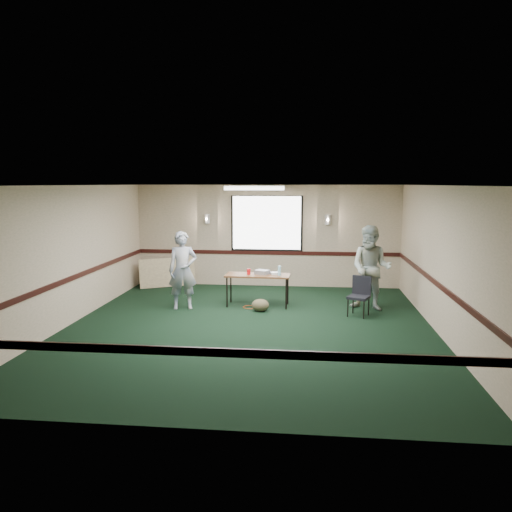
# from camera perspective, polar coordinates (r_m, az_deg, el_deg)

# --- Properties ---
(ground) EXTENTS (8.00, 8.00, 0.00)m
(ground) POSITION_cam_1_polar(r_m,az_deg,el_deg) (9.63, -0.83, -8.20)
(ground) COLOR black
(ground) RESTS_ON ground
(room_shell) EXTENTS (8.00, 8.02, 8.00)m
(room_shell) POSITION_cam_1_polar(r_m,az_deg,el_deg) (11.40, 0.44, 2.48)
(room_shell) COLOR tan
(room_shell) RESTS_ON ground
(folding_table) EXTENTS (1.45, 0.62, 0.72)m
(folding_table) POSITION_cam_1_polar(r_m,az_deg,el_deg) (11.16, 0.20, -2.39)
(folding_table) COLOR #563B18
(folding_table) RESTS_ON ground
(projector) EXTENTS (0.36, 0.34, 0.10)m
(projector) POSITION_cam_1_polar(r_m,az_deg,el_deg) (11.18, 0.71, -1.85)
(projector) COLOR gray
(projector) RESTS_ON folding_table
(game_console) EXTENTS (0.25, 0.22, 0.05)m
(game_console) POSITION_cam_1_polar(r_m,az_deg,el_deg) (11.15, 2.27, -1.99)
(game_console) COLOR silver
(game_console) RESTS_ON folding_table
(red_cup) EXTENTS (0.08, 0.08, 0.13)m
(red_cup) POSITION_cam_1_polar(r_m,az_deg,el_deg) (11.15, -0.84, -1.80)
(red_cup) COLOR red
(red_cup) RESTS_ON folding_table
(water_bottle) EXTENTS (0.07, 0.07, 0.22)m
(water_bottle) POSITION_cam_1_polar(r_m,az_deg,el_deg) (11.01, 2.69, -1.69)
(water_bottle) COLOR #90D6ED
(water_bottle) RESTS_ON folding_table
(duffel_bag) EXTENTS (0.44, 0.37, 0.27)m
(duffel_bag) POSITION_cam_1_polar(r_m,az_deg,el_deg) (10.80, 0.50, -5.64)
(duffel_bag) COLOR brown
(duffel_bag) RESTS_ON ground
(cable_coil) EXTENTS (0.35, 0.35, 0.02)m
(cable_coil) POSITION_cam_1_polar(r_m,az_deg,el_deg) (11.15, -0.71, -5.86)
(cable_coil) COLOR #CB4919
(cable_coil) RESTS_ON ground
(folded_table) EXTENTS (1.41, 0.90, 0.76)m
(folded_table) POSITION_cam_1_polar(r_m,az_deg,el_deg) (13.51, -10.09, -1.87)
(folded_table) COLOR #987F5E
(folded_table) RESTS_ON ground
(conference_chair) EXTENTS (0.53, 0.54, 0.82)m
(conference_chair) POSITION_cam_1_polar(r_m,az_deg,el_deg) (10.63, 11.80, -4.13)
(conference_chair) COLOR black
(conference_chair) RESTS_ON ground
(person_left) EXTENTS (0.71, 0.57, 1.71)m
(person_left) POSITION_cam_1_polar(r_m,az_deg,el_deg) (11.02, -8.37, -1.62)
(person_left) COLOR #3F598B
(person_left) RESTS_ON ground
(person_right) EXTENTS (1.08, 0.96, 1.84)m
(person_right) POSITION_cam_1_polar(r_m,az_deg,el_deg) (11.07, 13.02, -1.35)
(person_right) COLOR #7BA0BF
(person_right) RESTS_ON ground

